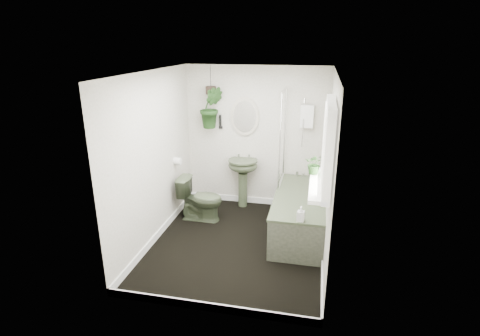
# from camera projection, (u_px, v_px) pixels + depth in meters

# --- Properties ---
(floor) EXTENTS (2.30, 2.80, 0.02)m
(floor) POSITION_uv_depth(u_px,v_px,m) (238.00, 244.00, 5.17)
(floor) COLOR black
(floor) RESTS_ON ground
(ceiling) EXTENTS (2.30, 2.80, 0.02)m
(ceiling) POSITION_uv_depth(u_px,v_px,m) (237.00, 71.00, 4.41)
(ceiling) COLOR white
(ceiling) RESTS_ON ground
(wall_back) EXTENTS (2.30, 0.02, 2.30)m
(wall_back) POSITION_uv_depth(u_px,v_px,m) (256.00, 138.00, 6.09)
(wall_back) COLOR silver
(wall_back) RESTS_ON ground
(wall_front) EXTENTS (2.30, 0.02, 2.30)m
(wall_front) POSITION_uv_depth(u_px,v_px,m) (205.00, 211.00, 3.48)
(wall_front) COLOR silver
(wall_front) RESTS_ON ground
(wall_left) EXTENTS (0.02, 2.80, 2.30)m
(wall_left) POSITION_uv_depth(u_px,v_px,m) (153.00, 159.00, 5.02)
(wall_left) COLOR silver
(wall_left) RESTS_ON ground
(wall_right) EXTENTS (0.02, 2.80, 2.30)m
(wall_right) POSITION_uv_depth(u_px,v_px,m) (330.00, 171.00, 4.56)
(wall_right) COLOR silver
(wall_right) RESTS_ON ground
(skirting) EXTENTS (2.30, 2.80, 0.10)m
(skirting) POSITION_uv_depth(u_px,v_px,m) (238.00, 240.00, 5.15)
(skirting) COLOR white
(skirting) RESTS_ON floor
(bathtub) EXTENTS (0.72, 1.72, 0.58)m
(bathtub) POSITION_uv_depth(u_px,v_px,m) (299.00, 214.00, 5.37)
(bathtub) COLOR #39442E
(bathtub) RESTS_ON floor
(bath_screen) EXTENTS (0.04, 0.72, 1.40)m
(bath_screen) POSITION_uv_depth(u_px,v_px,m) (283.00, 138.00, 5.57)
(bath_screen) COLOR silver
(bath_screen) RESTS_ON bathtub
(shower_box) EXTENTS (0.20, 0.10, 0.35)m
(shower_box) POSITION_uv_depth(u_px,v_px,m) (307.00, 116.00, 5.74)
(shower_box) COLOR white
(shower_box) RESTS_ON wall_back
(oval_mirror) EXTENTS (0.46, 0.03, 0.62)m
(oval_mirror) POSITION_uv_depth(u_px,v_px,m) (245.00, 116.00, 5.98)
(oval_mirror) COLOR #BEB59F
(oval_mirror) RESTS_ON wall_back
(wall_sconce) EXTENTS (0.04, 0.04, 0.22)m
(wall_sconce) POSITION_uv_depth(u_px,v_px,m) (220.00, 122.00, 6.08)
(wall_sconce) COLOR black
(wall_sconce) RESTS_ON wall_back
(toilet_roll_holder) EXTENTS (0.11, 0.11, 0.11)m
(toilet_roll_holder) POSITION_uv_depth(u_px,v_px,m) (177.00, 161.00, 5.73)
(toilet_roll_holder) COLOR white
(toilet_roll_holder) RESTS_ON wall_left
(window_recess) EXTENTS (0.08, 1.00, 0.90)m
(window_recess) POSITION_uv_depth(u_px,v_px,m) (328.00, 146.00, 3.77)
(window_recess) COLOR white
(window_recess) RESTS_ON wall_right
(window_sill) EXTENTS (0.18, 1.00, 0.04)m
(window_sill) POSITION_uv_depth(u_px,v_px,m) (318.00, 184.00, 3.92)
(window_sill) COLOR white
(window_sill) RESTS_ON wall_right
(window_blinds) EXTENTS (0.01, 0.86, 0.76)m
(window_blinds) POSITION_uv_depth(u_px,v_px,m) (324.00, 146.00, 3.77)
(window_blinds) COLOR white
(window_blinds) RESTS_ON wall_right
(toilet) EXTENTS (0.68, 0.39, 0.69)m
(toilet) POSITION_uv_depth(u_px,v_px,m) (201.00, 199.00, 5.76)
(toilet) COLOR #39442E
(toilet) RESTS_ON floor
(pedestal_sink) EXTENTS (0.52, 0.46, 0.82)m
(pedestal_sink) POSITION_uv_depth(u_px,v_px,m) (243.00, 183.00, 6.21)
(pedestal_sink) COLOR #39442E
(pedestal_sink) RESTS_ON floor
(sill_plant) EXTENTS (0.22, 0.20, 0.23)m
(sill_plant) POSITION_uv_depth(u_px,v_px,m) (315.00, 164.00, 4.12)
(sill_plant) COLOR black
(sill_plant) RESTS_ON window_sill
(hanging_plant) EXTENTS (0.43, 0.38, 0.66)m
(hanging_plant) POSITION_uv_depth(u_px,v_px,m) (211.00, 107.00, 5.92)
(hanging_plant) COLOR black
(hanging_plant) RESTS_ON ceiling
(soap_bottle) EXTENTS (0.10, 0.10, 0.19)m
(soap_bottle) POSITION_uv_depth(u_px,v_px,m) (301.00, 214.00, 4.51)
(soap_bottle) COLOR black
(soap_bottle) RESTS_ON bathtub
(hanging_pot) EXTENTS (0.16, 0.16, 0.12)m
(hanging_pot) POSITION_uv_depth(u_px,v_px,m) (211.00, 90.00, 5.83)
(hanging_pot) COLOR black
(hanging_pot) RESTS_ON ceiling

